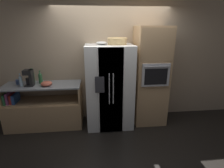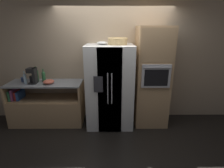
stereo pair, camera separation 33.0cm
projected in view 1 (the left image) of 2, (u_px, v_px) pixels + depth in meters
name	position (u px, v px, depth m)	size (l,w,h in m)	color
ground_plane	(114.00, 124.00, 3.94)	(20.00, 20.00, 0.00)	black
wall_back	(112.00, 59.00, 3.94)	(12.00, 0.06, 2.80)	tan
counter_left	(45.00, 111.00, 3.80)	(1.57, 0.61, 0.95)	tan
refrigerator	(109.00, 87.00, 3.71)	(0.97, 0.78, 1.75)	white
wall_oven	(150.00, 77.00, 3.80)	(0.69, 0.69, 2.11)	tan
wicker_basket	(117.00, 41.00, 3.44)	(0.39, 0.39, 0.13)	tan
fruit_bowl	(102.00, 43.00, 3.47)	(0.22, 0.22, 0.06)	white
bottle_tall	(40.00, 78.00, 3.65)	(0.07, 0.07, 0.28)	#33723F
bottle_short	(21.00, 81.00, 3.49)	(0.06, 0.06, 0.27)	silver
bottle_wide	(32.00, 77.00, 3.67)	(0.09, 0.09, 0.32)	#33723F
mug	(18.00, 82.00, 3.63)	(0.12, 0.09, 0.10)	#384C7A
mixing_bowl	(46.00, 84.00, 3.53)	(0.22, 0.22, 0.10)	#DB664C
coffee_maker	(30.00, 77.00, 3.49)	(0.17, 0.18, 0.33)	black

